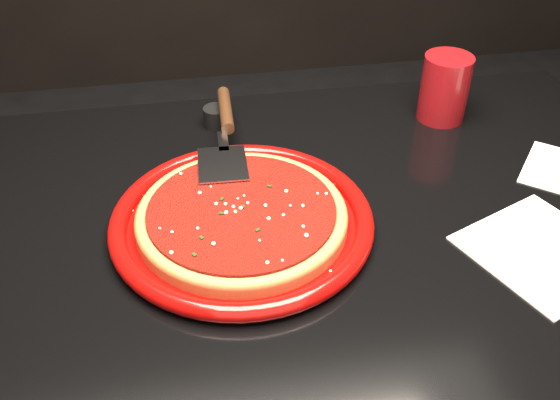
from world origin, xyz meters
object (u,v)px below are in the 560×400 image
Objects in this scene: cup at (445,88)px; ramekin at (216,117)px; plate at (242,221)px; table at (298,384)px; pizza_server at (225,133)px.

ramekin is (-0.40, 0.04, -0.04)m from cup.
ramekin is at bearing 91.75° from plate.
table is 10.12× the size of cup.
ramekin is at bearing 96.21° from pizza_server.
ramekin reaches higher than table.
cup is at bearing 32.17° from plate.
cup is at bearing 39.70° from table.
ramekin reaches higher than plate.
pizza_server is at bearing -86.20° from ramekin.
pizza_server reaches higher than plate.
pizza_server is 7.00× the size of ramekin.
table is 3.81× the size of pizza_server.
plate is at bearing -86.99° from pizza_server.
ramekin is at bearing 107.54° from table.
table is at bearing -5.45° from plate.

